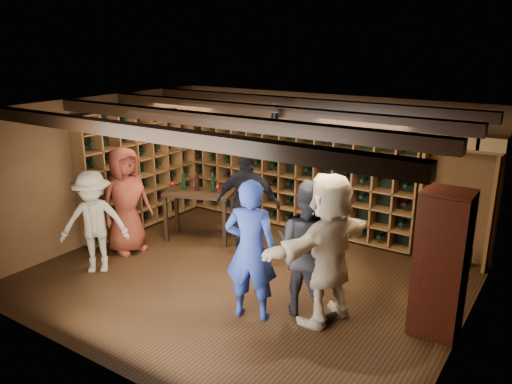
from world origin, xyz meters
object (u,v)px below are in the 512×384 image
Objects in this scene: display_cabinet at (441,266)px; guest_beige at (328,249)px; tasting_table at (199,197)px; man_grey_suit at (307,248)px; guest_woman_black at (248,204)px; man_blue_shirt at (251,250)px; guest_red_floral at (126,200)px; guest_khaki at (94,222)px.

display_cabinet is 0.91× the size of guest_beige.
tasting_table is (-4.25, 0.70, -0.08)m from display_cabinet.
man_grey_suit is 1.94m from guest_woman_black.
man_grey_suit is (0.53, 0.48, -0.02)m from man_blue_shirt.
guest_woman_black reaches higher than guest_red_floral.
guest_red_floral is 0.92× the size of guest_beige.
display_cabinet is 4.91m from guest_red_floral.
guest_woman_black is (1.76, 0.95, 0.00)m from guest_red_floral.
man_blue_shirt is at bearing -90.92° from guest_red_floral.
man_grey_suit reaches higher than guest_woman_black.
tasting_table is (0.65, 1.06, -0.11)m from guest_red_floral.
tasting_table is at bearing -23.14° from man_grey_suit.
guest_red_floral is 1.25m from tasting_table.
man_blue_shirt is 1.89m from guest_woman_black.
display_cabinet is 4.88m from guest_khaki.
guest_beige reaches higher than guest_red_floral.
display_cabinet is 0.96× the size of man_blue_shirt.
guest_khaki is at bearing -166.33° from display_cabinet.
man_grey_suit is at bearing -81.13° from guest_red_floral.
guest_beige reaches higher than guest_khaki.
tasting_table is at bearing -55.89° from man_blue_shirt.
tasting_table is at bearing -95.13° from guest_beige.
man_blue_shirt is (-2.04, -0.95, 0.05)m from display_cabinet.
man_blue_shirt is 0.94m from guest_beige.
man_grey_suit reaches higher than display_cabinet.
display_cabinet is 1.36× the size of tasting_table.
guest_red_floral is 1.13× the size of guest_khaki.
man_blue_shirt is 0.95× the size of guest_beige.
guest_khaki reaches higher than tasting_table.
guest_woman_black is 1.13× the size of guest_khaki.
tasting_table is at bearing -20.98° from guest_red_floral.
man_grey_suit is 0.93× the size of guest_beige.
guest_beige is at bearing -158.18° from display_cabinet.
guest_beige reaches higher than guest_woman_black.
man_grey_suit is 1.38× the size of tasting_table.
guest_beige reaches higher than display_cabinet.
man_blue_shirt is 2.92m from guest_red_floral.
guest_woman_black is (-3.14, 0.59, 0.03)m from display_cabinet.
guest_khaki is 1.91m from tasting_table.
display_cabinet is at bearing -29.14° from tasting_table.
guest_red_floral is 0.81m from guest_khaki.
guest_beige is at bearing -169.96° from man_blue_shirt.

